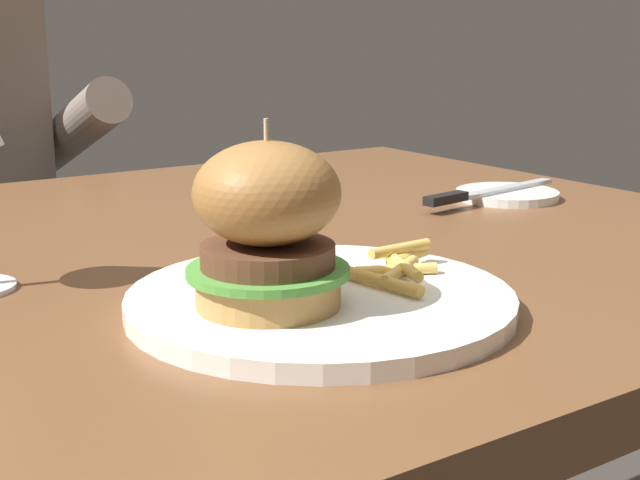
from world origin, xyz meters
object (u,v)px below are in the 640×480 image
Objects in this scene: table_knife at (480,193)px; burger_sandwich at (267,225)px; bread_plate at (507,195)px; main_plate at (321,301)px.

burger_sandwich is at bearing -151.87° from table_knife.
burger_sandwich is at bearing -153.79° from bread_plate.
burger_sandwich is 0.48m from table_knife.
main_plate is 0.48m from bread_plate.
main_plate is at bearing -151.97° from bread_plate.
table_knife is (0.42, 0.23, -0.06)m from burger_sandwich.
bread_plate is (0.47, 0.23, -0.07)m from burger_sandwich.
main_plate is at bearing -149.64° from table_knife.
bread_plate is at bearing 26.21° from burger_sandwich.
main_plate is 0.08m from burger_sandwich.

